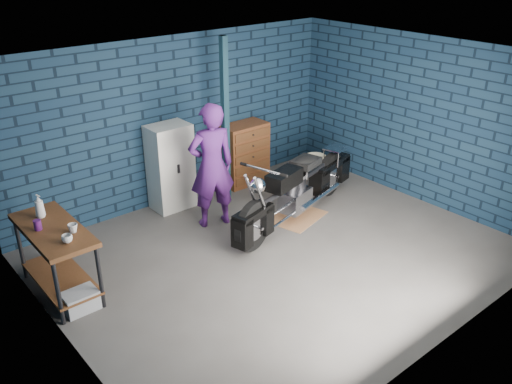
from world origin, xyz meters
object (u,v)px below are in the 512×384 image
at_px(tool_chest, 245,154).
at_px(storage_bin, 81,301).
at_px(workbench, 58,260).
at_px(person, 212,166).
at_px(shop_stool, 315,173).
at_px(motorcycle, 298,184).
at_px(locker, 171,167).

bearing_deg(tool_chest, storage_bin, -156.86).
height_order(workbench, tool_chest, tool_chest).
bearing_deg(person, shop_stool, -168.14).
distance_m(person, storage_bin, 2.73).
relative_size(person, tool_chest, 1.75).
distance_m(workbench, person, 2.57).
xyz_separation_m(person, shop_stool, (2.07, -0.15, -0.64)).
bearing_deg(workbench, storage_bin, -87.71).
bearing_deg(person, tool_chest, -130.59).
bearing_deg(workbench, person, 5.61).
relative_size(storage_bin, tool_chest, 0.36).
distance_m(storage_bin, shop_stool, 4.60).
bearing_deg(tool_chest, workbench, -163.55).
distance_m(motorcycle, storage_bin, 3.65).
height_order(person, storage_bin, person).
height_order(motorcycle, locker, locker).
height_order(person, shop_stool, person).
height_order(tool_chest, shop_stool, tool_chest).
distance_m(locker, tool_chest, 1.53).
distance_m(motorcycle, shop_stool, 1.12).
relative_size(motorcycle, storage_bin, 6.64).
bearing_deg(shop_stool, motorcycle, -150.13).
distance_m(motorcycle, tool_chest, 1.59).
xyz_separation_m(workbench, locker, (2.33, 1.14, 0.25)).
bearing_deg(workbench, motorcycle, -6.93).
height_order(person, tool_chest, person).
xyz_separation_m(tool_chest, shop_stool, (0.73, -1.04, -0.23)).
bearing_deg(storage_bin, motorcycle, 0.92).
bearing_deg(locker, workbench, -154.01).
xyz_separation_m(person, locker, (-0.17, 0.89, -0.26)).
bearing_deg(person, storage_bin, 32.60).
xyz_separation_m(workbench, shop_stool, (4.58, 0.10, -0.13)).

